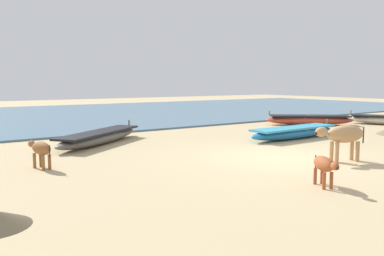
{
  "coord_description": "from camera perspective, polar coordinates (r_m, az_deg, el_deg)",
  "views": [
    {
      "loc": [
        -8.14,
        -7.39,
        2.11
      ],
      "look_at": [
        -0.84,
        3.06,
        0.6
      ],
      "focal_mm": 36.36,
      "sensor_mm": 36.0,
      "label": 1
    }
  ],
  "objects": [
    {
      "name": "calf_far_brown",
      "position": [
        10.18,
        -21.31,
        -2.9
      ],
      "size": [
        0.46,
        1.02,
        0.67
      ],
      "rotation": [
        0.0,
        0.0,
        1.81
      ],
      "color": "brown",
      "rests_on": "ground"
    },
    {
      "name": "sea_water",
      "position": [
        26.11,
        -16.65,
        1.92
      ],
      "size": [
        60.0,
        20.0,
        0.08
      ],
      "primitive_type": "cube",
      "color": "slate",
      "rests_on": "ground"
    },
    {
      "name": "cow_adult_tan",
      "position": [
        11.05,
        21.31,
        -1.03
      ],
      "size": [
        1.47,
        0.79,
        0.98
      ],
      "rotation": [
        0.0,
        0.0,
        2.79
      ],
      "color": "tan",
      "rests_on": "ground"
    },
    {
      "name": "fishing_boat_2",
      "position": [
        15.07,
        14.73,
        -0.6
      ],
      "size": [
        4.41,
        0.97,
        0.63
      ],
      "rotation": [
        0.0,
        0.0,
        0.02
      ],
      "color": "#1E669E",
      "rests_on": "ground"
    },
    {
      "name": "ground",
      "position": [
        11.19,
        12.65,
        -4.27
      ],
      "size": [
        80.0,
        80.0,
        0.0
      ],
      "primitive_type": "plane",
      "color": "tan"
    },
    {
      "name": "fishing_boat_4",
      "position": [
        20.02,
        16.82,
        1.18
      ],
      "size": [
        3.99,
        3.41,
        0.69
      ],
      "rotation": [
        0.0,
        0.0,
        2.48
      ],
      "color": "#B74733",
      "rests_on": "ground"
    },
    {
      "name": "fishing_boat_1",
      "position": [
        13.7,
        -13.38,
        -1.28
      ],
      "size": [
        4.24,
        3.42,
        0.63
      ],
      "rotation": [
        0.0,
        0.0,
        0.63
      ],
      "color": "#5B5651",
      "rests_on": "ground"
    },
    {
      "name": "calf_near_rust",
      "position": [
        8.27,
        18.84,
        -5.2
      ],
      "size": [
        0.6,
        0.91,
        0.62
      ],
      "rotation": [
        0.0,
        0.0,
        4.23
      ],
      "color": "#9E4C28",
      "rests_on": "ground"
    }
  ]
}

